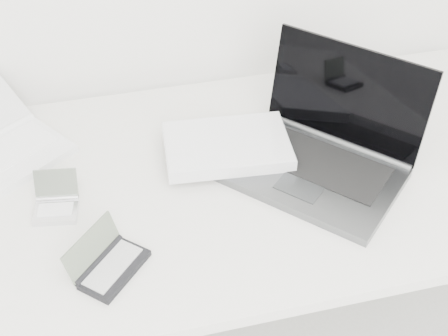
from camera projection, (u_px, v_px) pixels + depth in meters
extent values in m
cube|color=white|center=(232.00, 179.00, 1.49)|extent=(1.60, 0.80, 0.03)
cylinder|color=silver|center=(419.00, 155.00, 2.13)|extent=(0.04, 0.04, 0.70)
cube|color=#57595C|center=(312.00, 175.00, 1.47)|extent=(0.46, 0.47, 0.02)
cube|color=black|center=(319.00, 162.00, 1.48)|extent=(0.33, 0.34, 0.00)
cube|color=black|center=(348.00, 96.00, 1.48)|extent=(0.31, 0.32, 0.25)
cylinder|color=#57595C|center=(337.00, 141.00, 1.55)|extent=(0.28, 0.30, 0.02)
cube|color=#373A3C|center=(299.00, 187.00, 1.42)|extent=(0.12, 0.12, 0.00)
cube|color=silver|center=(227.00, 146.00, 1.51)|extent=(0.32, 0.23, 0.03)
cube|color=white|center=(227.00, 141.00, 1.50)|extent=(0.31, 0.22, 0.00)
cube|color=white|center=(11.00, 159.00, 1.51)|extent=(0.32, 0.30, 0.02)
cube|color=white|center=(5.00, 152.00, 1.51)|extent=(0.26, 0.23, 0.00)
cube|color=silver|center=(56.00, 212.00, 1.38)|extent=(0.11, 0.09, 0.01)
cube|color=silver|center=(55.00, 209.00, 1.37)|extent=(0.08, 0.05, 0.00)
cube|color=gray|center=(56.00, 184.00, 1.40)|extent=(0.10, 0.05, 0.06)
cylinder|color=silver|center=(57.00, 198.00, 1.40)|extent=(0.09, 0.03, 0.01)
cube|color=black|center=(115.00, 270.00, 1.26)|extent=(0.16, 0.16, 0.01)
cube|color=#9D9D9D|center=(113.00, 266.00, 1.25)|extent=(0.13, 0.13, 0.00)
cube|color=#606A58|center=(92.00, 247.00, 1.25)|extent=(0.12, 0.12, 0.07)
cylinder|color=black|center=(99.00, 260.00, 1.27)|extent=(0.11, 0.12, 0.02)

